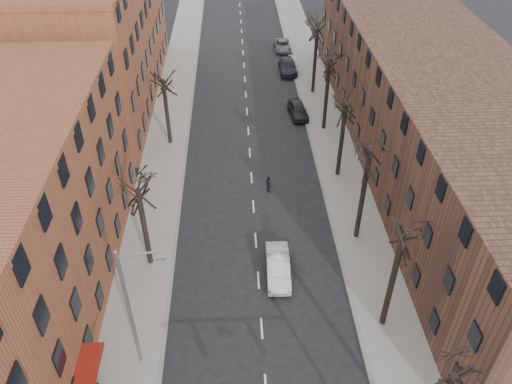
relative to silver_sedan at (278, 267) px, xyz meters
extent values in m
cube|color=gray|center=(-9.38, 18.49, -0.66)|extent=(4.00, 90.00, 0.15)
cube|color=gray|center=(6.62, 18.49, -0.66)|extent=(4.00, 90.00, 0.15)
cube|color=brown|center=(-17.38, 27.49, 6.26)|extent=(12.00, 28.00, 14.00)
cube|color=#533526|center=(14.62, 13.49, 4.26)|extent=(12.00, 50.00, 10.00)
cylinder|color=slate|center=(-8.58, -6.51, 3.76)|extent=(0.20, 0.20, 9.00)
cylinder|color=slate|center=(-7.48, -6.51, 8.06)|extent=(2.39, 0.12, 0.46)
cube|color=slate|center=(-6.48, -6.51, 7.76)|extent=(0.50, 0.22, 0.14)
imported|color=silver|center=(0.00, 0.00, 0.00)|extent=(1.65, 4.51, 1.48)
imported|color=black|center=(3.92, 22.27, -0.01)|extent=(2.15, 4.43, 1.46)
imported|color=black|center=(3.92, 33.22, -0.02)|extent=(2.05, 4.98, 1.44)
imported|color=slate|center=(3.92, 40.24, -0.13)|extent=(2.05, 4.41, 1.22)
imported|color=black|center=(-0.02, 9.42, 0.03)|extent=(0.64, 0.97, 1.53)
camera|label=1|loc=(-2.65, -23.87, 25.15)|focal=35.00mm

